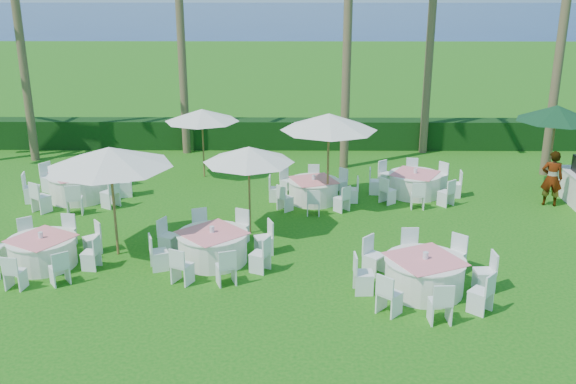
# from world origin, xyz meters

# --- Properties ---
(ground) EXTENTS (120.00, 120.00, 0.00)m
(ground) POSITION_xyz_m (0.00, 0.00, 0.00)
(ground) COLOR #125B0F
(ground) RESTS_ON ground
(hedge) EXTENTS (34.00, 1.00, 1.20)m
(hedge) POSITION_xyz_m (0.00, 12.00, 0.60)
(hedge) COLOR black
(hedge) RESTS_ON ground
(ocean) EXTENTS (260.00, 260.00, 0.00)m
(ocean) POSITION_xyz_m (0.00, 102.00, 0.00)
(ocean) COLOR #081B55
(ocean) RESTS_ON ground
(banquet_table_a) EXTENTS (2.95, 2.95, 0.90)m
(banquet_table_a) POSITION_xyz_m (-5.43, 0.20, 0.39)
(banquet_table_a) COLOR white
(banquet_table_a) RESTS_ON ground
(banquet_table_b) EXTENTS (3.08, 3.08, 0.95)m
(banquet_table_b) POSITION_xyz_m (-1.22, 0.48, 0.42)
(banquet_table_b) COLOR white
(banquet_table_b) RESTS_ON ground
(banquet_table_c) EXTENTS (3.24, 3.24, 0.98)m
(banquet_table_c) POSITION_xyz_m (3.82, -1.12, 0.43)
(banquet_table_c) COLOR white
(banquet_table_c) RESTS_ON ground
(banquet_table_d) EXTENTS (3.37, 3.37, 1.01)m
(banquet_table_d) POSITION_xyz_m (-6.14, 5.30, 0.45)
(banquet_table_d) COLOR white
(banquet_table_d) RESTS_ON ground
(banquet_table_e) EXTENTS (2.87, 2.87, 0.88)m
(banquet_table_e) POSITION_xyz_m (1.47, 5.12, 0.38)
(banquet_table_e) COLOR white
(banquet_table_e) RESTS_ON ground
(banquet_table_f) EXTENTS (3.02, 3.02, 0.92)m
(banquet_table_f) POSITION_xyz_m (4.84, 5.77, 0.40)
(banquet_table_f) COLOR white
(banquet_table_f) RESTS_ON ground
(umbrella_a) EXTENTS (3.16, 3.16, 2.88)m
(umbrella_a) POSITION_xyz_m (-3.75, 0.90, 2.63)
(umbrella_a) COLOR brown
(umbrella_a) RESTS_ON ground
(umbrella_b) EXTENTS (2.51, 2.51, 2.52)m
(umbrella_b) POSITION_xyz_m (-0.39, 2.39, 2.30)
(umbrella_b) COLOR brown
(umbrella_b) RESTS_ON ground
(umbrella_c) EXTENTS (2.64, 2.64, 2.48)m
(umbrella_c) POSITION_xyz_m (-2.40, 7.79, 2.26)
(umbrella_c) COLOR brown
(umbrella_c) RESTS_ON ground
(umbrella_d) EXTENTS (2.98, 2.98, 2.97)m
(umbrella_d) POSITION_xyz_m (1.90, 4.69, 2.71)
(umbrella_d) COLOR brown
(umbrella_d) RESTS_ON ground
(umbrella_green) EXTENTS (2.57, 2.57, 2.97)m
(umbrella_green) POSITION_xyz_m (9.33, 6.06, 2.71)
(umbrella_green) COLOR brown
(umbrella_green) RESTS_ON ground
(staff_person) EXTENTS (0.74, 0.59, 1.78)m
(staff_person) POSITION_xyz_m (8.93, 4.81, 0.89)
(staff_person) COLOR gray
(staff_person) RESTS_ON ground
(palm_a) EXTENTS (4.41, 4.06, 10.49)m
(palm_a) POSITION_xyz_m (-9.41, 9.99, 5.72)
(palm_a) COLOR brown
(palm_a) RESTS_ON ground
(palm_b) EXTENTS (4.34, 4.30, 8.80)m
(palm_b) POSITION_xyz_m (-3.58, 11.17, 4.86)
(palm_b) COLOR brown
(palm_b) RESTS_ON ground
(palm_d) EXTENTS (4.40, 4.02, 9.55)m
(palm_d) POSITION_xyz_m (6.18, 11.30, 5.24)
(palm_d) COLOR brown
(palm_d) RESTS_ON ground
(palm_e) EXTENTS (4.18, 4.39, 9.47)m
(palm_e) POSITION_xyz_m (10.04, 8.20, 5.20)
(palm_e) COLOR brown
(palm_e) RESTS_ON ground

